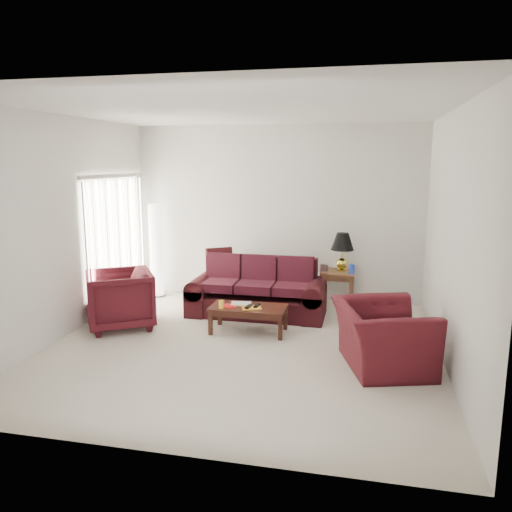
{
  "coord_description": "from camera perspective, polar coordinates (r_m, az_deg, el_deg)",
  "views": [
    {
      "loc": [
        1.51,
        -6.0,
        2.38
      ],
      "look_at": [
        0.0,
        0.85,
        1.05
      ],
      "focal_mm": 35.0,
      "sensor_mm": 36.0,
      "label": 1
    }
  ],
  "objects": [
    {
      "name": "blue_canister",
      "position": [
        8.2,
        10.9,
        -1.49
      ],
      "size": [
        0.1,
        0.1,
        0.14
      ],
      "primitive_type": "cylinder",
      "rotation": [
        0.0,
        0.0,
        0.18
      ],
      "color": "#1A37AE",
      "rests_on": "end_table"
    },
    {
      "name": "floor",
      "position": [
        6.63,
        -1.6,
        -10.3
      ],
      "size": [
        5.0,
        5.0,
        0.0
      ],
      "primitive_type": "plane",
      "color": "beige",
      "rests_on": "ground"
    },
    {
      "name": "yellow_glass",
      "position": [
        6.96,
        -4.02,
        -5.54
      ],
      "size": [
        0.07,
        0.07,
        0.11
      ],
      "primitive_type": "cylinder",
      "rotation": [
        0.0,
        0.0,
        -0.08
      ],
      "color": "yellow",
      "rests_on": "coffee_table"
    },
    {
      "name": "sofa",
      "position": [
        7.81,
        0.08,
        -3.69
      ],
      "size": [
        2.15,
        0.99,
        0.87
      ],
      "primitive_type": null,
      "rotation": [
        0.0,
        0.0,
        0.03
      ],
      "color": "black",
      "rests_on": "ground"
    },
    {
      "name": "table_lamp",
      "position": [
        8.33,
        9.82,
        0.46
      ],
      "size": [
        0.47,
        0.47,
        0.63
      ],
      "primitive_type": null,
      "rotation": [
        0.0,
        0.0,
        0.28
      ],
      "color": "gold",
      "rests_on": "end_table"
    },
    {
      "name": "coffee_table",
      "position": [
        7.1,
        -0.86,
        -7.24
      ],
      "size": [
        1.09,
        0.57,
        0.38
      ],
      "primitive_type": null,
      "rotation": [
        0.0,
        0.0,
        0.04
      ],
      "color": "black",
      "rests_on": "ground"
    },
    {
      "name": "magazine_white",
      "position": [
        7.16,
        -1.72,
        -5.46
      ],
      "size": [
        0.31,
        0.25,
        0.02
      ],
      "primitive_type": "cube",
      "rotation": [
        0.0,
        0.0,
        0.17
      ],
      "color": "beige",
      "rests_on": "coffee_table"
    },
    {
      "name": "armchair_right",
      "position": [
        6.08,
        14.21,
        -8.9
      ],
      "size": [
        1.29,
        1.39,
        0.75
      ],
      "primitive_type": "imported",
      "rotation": [
        0.0,
        0.0,
        1.86
      ],
      "color": "#420F16",
      "rests_on": "ground"
    },
    {
      "name": "armchair_left",
      "position": [
        7.51,
        -15.36,
        -4.78
      ],
      "size": [
        1.26,
        1.26,
        0.84
      ],
      "primitive_type": "imported",
      "rotation": [
        0.0,
        0.0,
        -1.0
      ],
      "color": "#3B0D14",
      "rests_on": "ground"
    },
    {
      "name": "picture_frame",
      "position": [
        8.48,
        8.39,
        -0.96
      ],
      "size": [
        0.13,
        0.16,
        0.05
      ],
      "primitive_type": "cube",
      "rotation": [
        1.36,
        0.0,
        0.03
      ],
      "color": "silver",
      "rests_on": "end_table"
    },
    {
      "name": "magazine_red",
      "position": [
        7.06,
        -3.29,
        -5.72
      ],
      "size": [
        0.28,
        0.24,
        0.01
      ],
      "primitive_type": "cube",
      "rotation": [
        0.0,
        0.0,
        0.23
      ],
      "color": "#B01511",
      "rests_on": "coffee_table"
    },
    {
      "name": "remote_a",
      "position": [
        6.96,
        -0.84,
        -5.77
      ],
      "size": [
        0.08,
        0.19,
        0.02
      ],
      "primitive_type": "cube",
      "rotation": [
        0.0,
        0.0,
        -0.12
      ],
      "color": "black",
      "rests_on": "coffee_table"
    },
    {
      "name": "clock",
      "position": [
        8.22,
        7.78,
        -1.39
      ],
      "size": [
        0.14,
        0.1,
        0.14
      ],
      "primitive_type": "cube",
      "rotation": [
        0.0,
        0.0,
        -0.38
      ],
      "color": "silver",
      "rests_on": "end_table"
    },
    {
      "name": "floor_lamp",
      "position": [
        8.99,
        -11.34,
        0.66
      ],
      "size": [
        0.3,
        0.3,
        1.68
      ],
      "primitive_type": null,
      "rotation": [
        0.0,
        0.0,
        -0.11
      ],
      "color": "silver",
      "rests_on": "ground"
    },
    {
      "name": "magazine_orange",
      "position": [
        6.96,
        -0.51,
        -5.94
      ],
      "size": [
        0.32,
        0.28,
        0.02
      ],
      "primitive_type": "cube",
      "rotation": [
        0.0,
        0.0,
        0.34
      ],
      "color": "orange",
      "rests_on": "coffee_table"
    },
    {
      "name": "end_table",
      "position": [
        8.43,
        9.28,
        -3.71
      ],
      "size": [
        0.57,
        0.57,
        0.6
      ],
      "primitive_type": null,
      "rotation": [
        0.0,
        0.0,
        0.04
      ],
      "color": "#58321E",
      "rests_on": "ground"
    },
    {
      "name": "throw_pillow",
      "position": [
        8.58,
        -4.2,
        -0.53
      ],
      "size": [
        0.49,
        0.42,
        0.46
      ],
      "primitive_type": "cube",
      "rotation": [
        -0.21,
        0.0,
        0.57
      ],
      "color": "black",
      "rests_on": "sofa"
    },
    {
      "name": "remote_b",
      "position": [
        7.0,
        0.12,
        -5.67
      ],
      "size": [
        0.07,
        0.18,
        0.02
      ],
      "primitive_type": "cube",
      "rotation": [
        0.0,
        0.0,
        -0.1
      ],
      "color": "black",
      "rests_on": "coffee_table"
    },
    {
      "name": "blinds",
      "position": [
        8.4,
        -15.67,
        1.42
      ],
      "size": [
        0.1,
        2.0,
        2.16
      ],
      "primitive_type": "cube",
      "color": "silver",
      "rests_on": "ground"
    }
  ]
}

